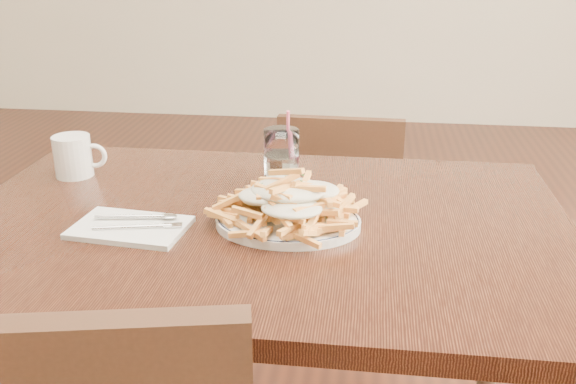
# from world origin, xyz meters

# --- Properties ---
(table) EXTENTS (1.20, 0.80, 0.75)m
(table) POSITION_xyz_m (0.00, 0.00, 0.67)
(table) COLOR black
(table) RESTS_ON ground
(chair_far) EXTENTS (0.37, 0.37, 0.79)m
(chair_far) POSITION_xyz_m (0.13, 0.73, 0.45)
(chair_far) COLOR #321C10
(chair_far) RESTS_ON ground
(fries_plate) EXTENTS (0.31, 0.28, 0.02)m
(fries_plate) POSITION_xyz_m (0.06, -0.03, 0.76)
(fries_plate) COLOR silver
(fries_plate) RESTS_ON table
(loaded_fries) EXTENTS (0.31, 0.27, 0.08)m
(loaded_fries) POSITION_xyz_m (0.06, -0.03, 0.81)
(loaded_fries) COLOR gold
(loaded_fries) RESTS_ON fries_plate
(napkin) EXTENTS (0.22, 0.16, 0.01)m
(napkin) POSITION_xyz_m (-0.23, -0.09, 0.76)
(napkin) COLOR silver
(napkin) RESTS_ON table
(cutlery) EXTENTS (0.18, 0.09, 0.01)m
(cutlery) POSITION_xyz_m (-0.23, -0.08, 0.76)
(cutlery) COLOR silver
(cutlery) RESTS_ON napkin
(water_glass) EXTENTS (0.08, 0.08, 0.17)m
(water_glass) POSITION_xyz_m (0.02, 0.19, 0.80)
(water_glass) COLOR white
(water_glass) RESTS_ON table
(coffee_mug) EXTENTS (0.12, 0.08, 0.09)m
(coffee_mug) POSITION_xyz_m (-0.46, 0.18, 0.80)
(coffee_mug) COLOR silver
(coffee_mug) RESTS_ON table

